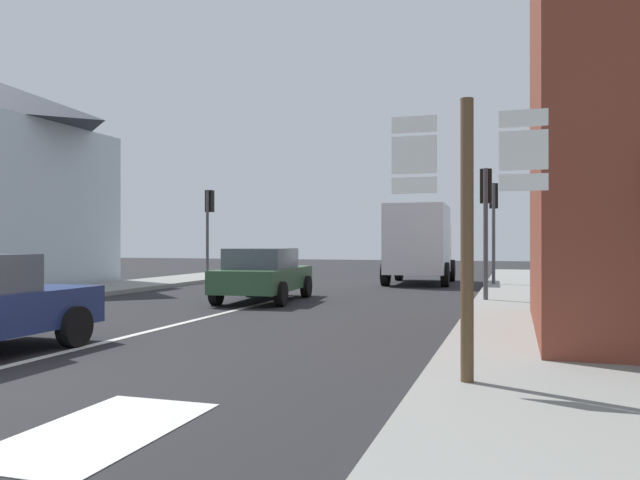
{
  "coord_description": "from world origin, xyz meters",
  "views": [
    {
      "loc": [
        6.4,
        -5.61,
        1.65
      ],
      "look_at": [
        1.05,
        11.54,
        1.7
      ],
      "focal_mm": 35.08,
      "sensor_mm": 36.0,
      "label": 1
    }
  ],
  "objects_px": {
    "sedan_far": "(263,274)",
    "traffic_light_far_left": "(209,214)",
    "route_sign_post": "(467,218)",
    "traffic_light_near_right": "(486,204)",
    "delivery_truck": "(420,242)",
    "traffic_light_far_right": "(494,210)"
  },
  "relations": [
    {
      "from": "sedan_far",
      "to": "delivery_truck",
      "type": "relative_size",
      "value": 0.86
    },
    {
      "from": "delivery_truck",
      "to": "traffic_light_near_right",
      "type": "distance_m",
      "value": 8.18
    },
    {
      "from": "delivery_truck",
      "to": "route_sign_post",
      "type": "xyz_separation_m",
      "value": [
        3.08,
        -17.67,
        0.26
      ]
    },
    {
      "from": "route_sign_post",
      "to": "traffic_light_far_left",
      "type": "xyz_separation_m",
      "value": [
        -11.59,
        16.36,
        0.89
      ]
    },
    {
      "from": "route_sign_post",
      "to": "traffic_light_near_right",
      "type": "xyz_separation_m",
      "value": [
        -0.23,
        10.07,
        0.73
      ]
    },
    {
      "from": "route_sign_post",
      "to": "traffic_light_far_left",
      "type": "height_order",
      "value": "traffic_light_far_left"
    },
    {
      "from": "delivery_truck",
      "to": "traffic_light_far_right",
      "type": "relative_size",
      "value": 1.35
    },
    {
      "from": "delivery_truck",
      "to": "route_sign_post",
      "type": "relative_size",
      "value": 1.58
    },
    {
      "from": "sedan_far",
      "to": "traffic_light_near_right",
      "type": "bearing_deg",
      "value": 8.91
    },
    {
      "from": "sedan_far",
      "to": "traffic_light_far_left",
      "type": "relative_size",
      "value": 1.14
    },
    {
      "from": "delivery_truck",
      "to": "traffic_light_near_right",
      "type": "height_order",
      "value": "traffic_light_near_right"
    },
    {
      "from": "traffic_light_far_right",
      "to": "sedan_far",
      "type": "bearing_deg",
      "value": -128.96
    },
    {
      "from": "traffic_light_near_right",
      "to": "route_sign_post",
      "type": "bearing_deg",
      "value": -88.68
    },
    {
      "from": "delivery_truck",
      "to": "route_sign_post",
      "type": "bearing_deg",
      "value": -80.11
    },
    {
      "from": "sedan_far",
      "to": "delivery_truck",
      "type": "height_order",
      "value": "delivery_truck"
    },
    {
      "from": "route_sign_post",
      "to": "traffic_light_far_left",
      "type": "relative_size",
      "value": 0.85
    },
    {
      "from": "sedan_far",
      "to": "traffic_light_near_right",
      "type": "height_order",
      "value": "traffic_light_near_right"
    },
    {
      "from": "route_sign_post",
      "to": "traffic_light_far_right",
      "type": "xyz_separation_m",
      "value": [
        -0.23,
        16.47,
        0.87
      ]
    },
    {
      "from": "traffic_light_far_right",
      "to": "traffic_light_near_right",
      "type": "distance_m",
      "value": 6.41
    },
    {
      "from": "delivery_truck",
      "to": "traffic_light_far_left",
      "type": "distance_m",
      "value": 8.69
    },
    {
      "from": "sedan_far",
      "to": "traffic_light_far_left",
      "type": "xyz_separation_m",
      "value": [
        -5.43,
        7.22,
        2.04
      ]
    },
    {
      "from": "route_sign_post",
      "to": "traffic_light_near_right",
      "type": "relative_size",
      "value": 0.9
    }
  ]
}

